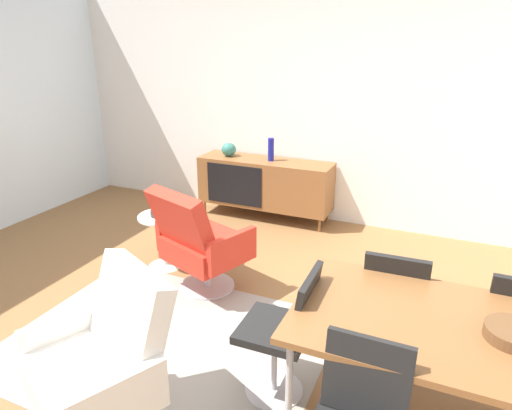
% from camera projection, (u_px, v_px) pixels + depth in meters
% --- Properties ---
extents(ground_plane, '(8.32, 8.32, 0.00)m').
position_uv_depth(ground_plane, '(209.00, 332.00, 3.37)').
color(ground_plane, olive).
extents(wall_back, '(6.80, 0.12, 2.80)m').
position_uv_depth(wall_back, '(318.00, 100.00, 5.12)').
color(wall_back, white).
rests_on(wall_back, ground_plane).
extents(sideboard, '(1.60, 0.45, 0.72)m').
position_uv_depth(sideboard, '(265.00, 183.00, 5.39)').
color(sideboard, brown).
rests_on(sideboard, ground_plane).
extents(vase_cobalt, '(0.18, 0.18, 0.16)m').
position_uv_depth(vase_cobalt, '(229.00, 150.00, 5.44)').
color(vase_cobalt, '#337266').
rests_on(vase_cobalt, sideboard).
extents(vase_sculptural_dark, '(0.07, 0.07, 0.27)m').
position_uv_depth(vase_sculptural_dark, '(271.00, 149.00, 5.22)').
color(vase_sculptural_dark, navy).
rests_on(vase_sculptural_dark, sideboard).
extents(dining_table, '(1.60, 0.90, 0.74)m').
position_uv_depth(dining_table, '(456.00, 334.00, 2.21)').
color(dining_table, brown).
rests_on(dining_table, ground_plane).
extents(dining_chair_near_window, '(0.43, 0.41, 0.86)m').
position_uv_depth(dining_chair_near_window, '(285.00, 329.00, 2.63)').
color(dining_chair_near_window, black).
rests_on(dining_chair_near_window, ground_plane).
extents(dining_chair_back_left, '(0.42, 0.44, 0.86)m').
position_uv_depth(dining_chair_back_left, '(394.00, 301.00, 2.90)').
color(dining_chair_back_left, black).
rests_on(dining_chair_back_left, ground_plane).
extents(lounge_chair_red, '(0.85, 0.82, 0.95)m').
position_uv_depth(lounge_chair_red, '(199.00, 241.00, 3.78)').
color(lounge_chair_red, red).
rests_on(lounge_chair_red, ground_plane).
extents(armchair_black_shell, '(0.87, 0.85, 0.95)m').
position_uv_depth(armchair_black_shell, '(103.00, 360.00, 2.38)').
color(armchair_black_shell, silver).
rests_on(armchair_black_shell, ground_plane).
extents(side_table_round, '(0.44, 0.44, 0.52)m').
position_uv_depth(side_table_round, '(163.00, 235.00, 4.24)').
color(side_table_round, white).
rests_on(side_table_round, ground_plane).
extents(fruit_bowl, '(0.20, 0.20, 0.11)m').
position_uv_depth(fruit_bowl, '(161.00, 212.00, 4.16)').
color(fruit_bowl, '#262628').
rests_on(fruit_bowl, side_table_round).
extents(area_rug, '(2.20, 1.70, 0.01)m').
position_uv_depth(area_rug, '(166.00, 343.00, 3.24)').
color(area_rug, gray).
rests_on(area_rug, ground_plane).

